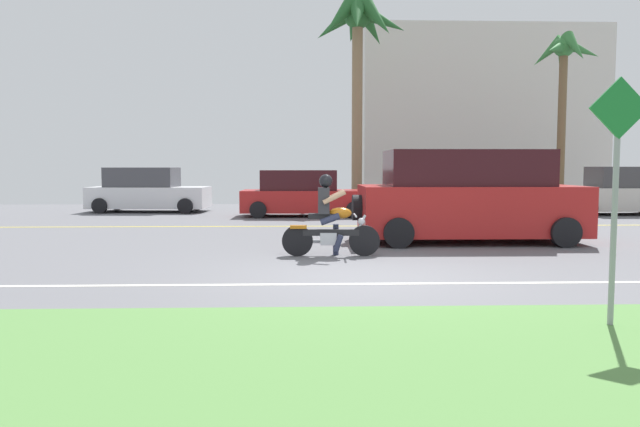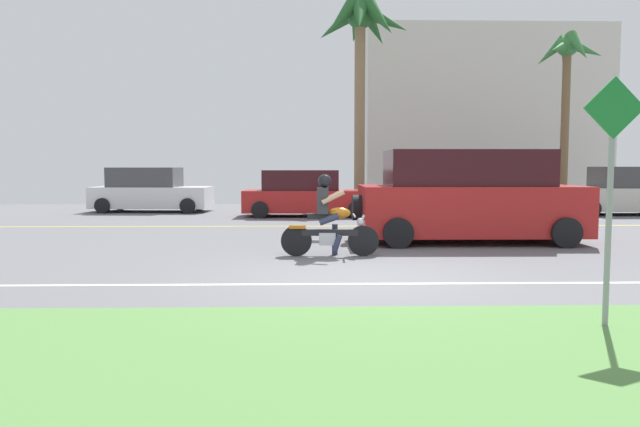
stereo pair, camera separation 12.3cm
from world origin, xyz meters
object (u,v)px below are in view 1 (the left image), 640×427
parked_car_3 (619,192)px  palm_tree_1 (564,66)px  parked_car_0 (148,191)px  parked_car_1 (304,195)px  palm_tree_0 (359,32)px  suv_nearby (468,198)px  parked_car_2 (482,195)px  motorcyclist (330,222)px  street_sign (616,178)px

parked_car_3 → palm_tree_1: bearing=106.1°
parked_car_0 → palm_tree_1: (16.23, 1.12, 4.91)m
parked_car_1 → palm_tree_0: (2.25, 4.26, 6.42)m
suv_nearby → parked_car_1: size_ratio=1.15×
parked_car_2 → motorcyclist: bearing=-121.5°
parked_car_1 → parked_car_2: bearing=4.7°
parked_car_0 → palm_tree_0: (8.14, 2.06, 6.38)m
motorcyclist → parked_car_2: (5.89, 9.64, 0.04)m
motorcyclist → parked_car_3: bearing=41.5°
motorcyclist → parked_car_1: parked_car_1 is taller
parked_car_2 → palm_tree_1: palm_tree_1 is taller
motorcyclist → parked_car_3: (10.77, 9.52, 0.13)m
palm_tree_1 → motorcyclist: bearing=-128.6°
parked_car_1 → street_sign: 14.70m
palm_tree_1 → suv_nearby: bearing=-122.9°
parked_car_1 → parked_car_3: 11.20m
parked_car_0 → parked_car_1: size_ratio=1.00×
palm_tree_0 → street_sign: palm_tree_0 is taller
motorcyclist → palm_tree_1: bearing=51.4°
parked_car_2 → palm_tree_0: size_ratio=0.47×
motorcyclist → parked_car_3: parked_car_3 is taller
parked_car_3 → palm_tree_1: size_ratio=0.55×
suv_nearby → palm_tree_0: (-1.38, 11.32, 6.16)m
parked_car_1 → street_sign: size_ratio=1.71×
palm_tree_0 → street_sign: 19.44m
parked_car_1 → suv_nearby: bearing=-62.8°
motorcyclist → parked_car_0: (-6.31, 11.32, 0.12)m
parked_car_2 → palm_tree_1: (4.03, 2.81, 4.99)m
motorcyclist → suv_nearby: size_ratio=0.36×
palm_tree_1 → street_sign: size_ratio=2.70×
parked_car_3 → street_sign: bearing=-118.8°
motorcyclist → street_sign: 5.93m
motorcyclist → parked_car_2: size_ratio=0.46×
palm_tree_0 → palm_tree_1: bearing=-6.6°
parked_car_1 → palm_tree_0: size_ratio=0.51×
motorcyclist → palm_tree_0: bearing=82.2°
suv_nearby → palm_tree_0: 12.96m
parked_car_1 → parked_car_3: (11.19, 0.40, 0.05)m
parked_car_1 → palm_tree_1: bearing=17.8°
parked_car_2 → parked_car_3: size_ratio=1.05×
motorcyclist → parked_car_0: parked_car_0 is taller
parked_car_2 → palm_tree_1: 7.00m
palm_tree_0 → street_sign: size_ratio=3.33×
suv_nearby → parked_car_3: bearing=44.6°
parked_car_3 → street_sign: size_ratio=1.50×
motorcyclist → suv_nearby: bearing=32.7°
parked_car_2 → palm_tree_1: bearing=34.9°
parked_car_1 → palm_tree_1: size_ratio=0.64×
palm_tree_0 → palm_tree_1: 8.28m
parked_car_0 → parked_car_1: bearing=-20.5°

